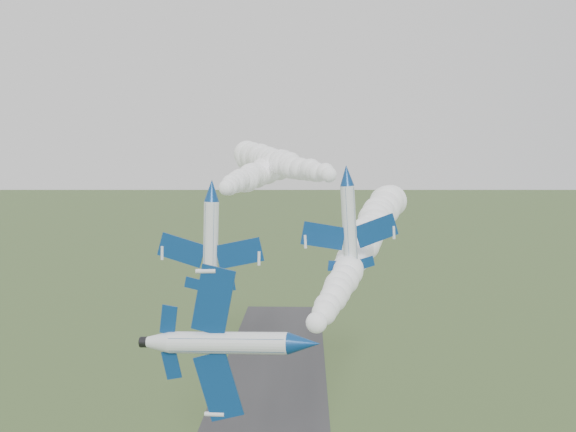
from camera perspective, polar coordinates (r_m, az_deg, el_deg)
name	(u,v)px	position (r m, az deg, el deg)	size (l,w,h in m)	color
jet_lead	(304,344)	(48.35, 1.47, -11.31)	(5.67, 14.28, 11.81)	white
smoke_trail_jet_lead	(366,238)	(85.01, 6.94, -1.97)	(5.81, 69.98, 5.81)	white
jet_pair_left	(211,190)	(69.39, -6.82, 2.30)	(11.74, 13.94, 3.44)	white
smoke_trail_jet_pair_left	(260,173)	(99.72, -2.50, 3.85)	(5.20, 54.85, 5.20)	white
jet_pair_right	(347,175)	(68.99, 5.27, 3.65)	(11.08, 12.87, 3.27)	white
smoke_trail_jet_pair_right	(278,163)	(99.46, -0.89, 4.78)	(5.09, 56.90, 5.09)	white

